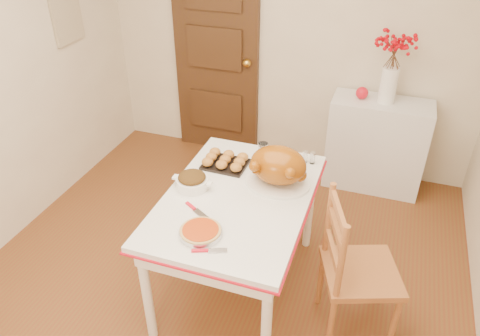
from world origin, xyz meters
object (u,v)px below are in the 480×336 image
(kitchen_table, at_px, (238,243))
(pumpkin_pie, at_px, (201,231))
(sideboard, at_px, (376,145))
(chair_oak, at_px, (361,269))
(turkey_platter, at_px, (278,167))

(kitchen_table, relative_size, pumpkin_pie, 5.43)
(pumpkin_pie, bearing_deg, kitchen_table, 79.73)
(sideboard, bearing_deg, pumpkin_pie, -112.40)
(kitchen_table, distance_m, pumpkin_pie, 0.59)
(sideboard, distance_m, chair_oak, 1.70)
(chair_oak, distance_m, pumpkin_pie, 1.01)
(chair_oak, bearing_deg, pumpkin_pie, 90.36)
(turkey_platter, bearing_deg, sideboard, 53.00)
(kitchen_table, relative_size, turkey_platter, 3.12)
(chair_oak, bearing_deg, kitchen_table, 64.41)
(sideboard, relative_size, turkey_platter, 2.01)
(chair_oak, relative_size, turkey_platter, 2.35)
(pumpkin_pie, bearing_deg, turkey_platter, 65.77)
(kitchen_table, relative_size, chair_oak, 1.33)
(sideboard, height_order, chair_oak, chair_oak)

